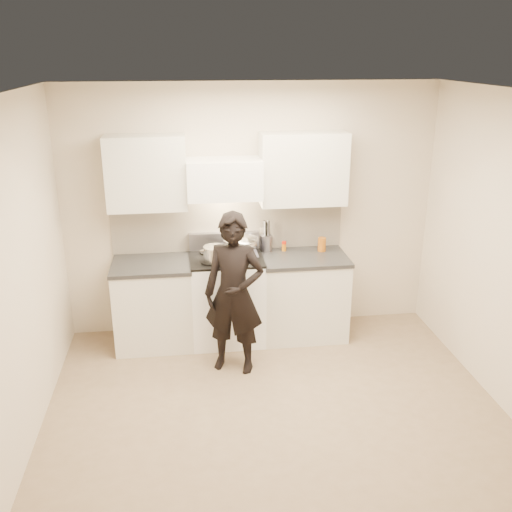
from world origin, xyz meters
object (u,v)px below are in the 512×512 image
Objects in this scene: person at (234,294)px; stove at (227,298)px; wok at (241,243)px; utensil_crock at (266,242)px; counter_right at (303,295)px.

stove is at bearing 111.68° from person.
wok reaches higher than stove.
person is at bearing -117.18° from utensil_crock.
counter_right is 0.71m from utensil_crock.
wok is 0.78m from person.
counter_right is at bearing -28.64° from utensil_crock.
counter_right is (0.83, 0.00, -0.01)m from stove.
person reaches higher than counter_right.
counter_right is at bearing 57.92° from person.
utensil_crock reaches higher than stove.
wok reaches higher than counter_right.
stove reaches higher than counter_right.
person is (0.02, -0.63, 0.32)m from stove.
person is (-0.43, -0.84, -0.23)m from utensil_crock.
wok is (-0.67, 0.09, 0.60)m from counter_right.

